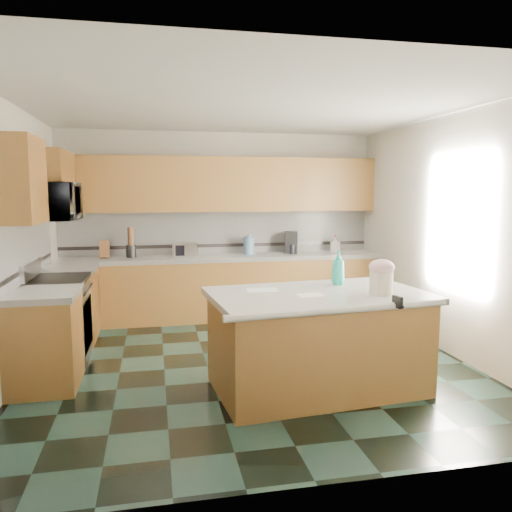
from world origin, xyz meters
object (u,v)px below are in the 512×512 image
object	(u,v)px
soap_bottle_island	(338,268)
treat_jar	(381,283)
island_top	(318,295)
knife_block	(105,250)
coffee_maker	(291,243)
toaster_oven	(185,250)
island_base	(317,344)

from	to	relation	value
soap_bottle_island	treat_jar	bearing A→B (deg)	-62.64
treat_jar	soap_bottle_island	world-z (taller)	soap_bottle_island
island_top	soap_bottle_island	size ratio (longest dim) A/B	5.78
knife_block	coffee_maker	distance (m)	2.68
knife_block	toaster_oven	bearing A→B (deg)	-2.21
toaster_oven	coffee_maker	xyz separation A→B (m)	(1.58, 0.03, 0.07)
knife_block	island_top	bearing A→B (deg)	-55.24
soap_bottle_island	coffee_maker	world-z (taller)	soap_bottle_island
island_top	toaster_oven	size ratio (longest dim) A/B	6.07
treat_jar	toaster_oven	bearing A→B (deg)	127.71
toaster_oven	coffee_maker	bearing A→B (deg)	13.31
island_base	treat_jar	world-z (taller)	treat_jar
treat_jar	coffee_maker	xyz separation A→B (m)	(0.02, 3.08, 0.05)
soap_bottle_island	toaster_oven	distance (m)	2.86
island_top	coffee_maker	size ratio (longest dim) A/B	6.09
island_base	toaster_oven	size ratio (longest dim) A/B	5.76
island_base	treat_jar	distance (m)	0.82
island_top	toaster_oven	distance (m)	3.03
toaster_oven	coffee_maker	size ratio (longest dim) A/B	1.00
soap_bottle_island	toaster_oven	world-z (taller)	soap_bottle_island
island_top	knife_block	distance (m)	3.56
soap_bottle_island	knife_block	size ratio (longest dim) A/B	1.42
soap_bottle_island	knife_block	distance (m)	3.52
island_top	soap_bottle_island	xyz separation A→B (m)	(0.32, 0.33, 0.20)
soap_bottle_island	toaster_oven	size ratio (longest dim) A/B	1.05
toaster_oven	island_top	bearing A→B (deg)	-57.80
island_base	toaster_oven	distance (m)	3.08
knife_block	coffee_maker	xyz separation A→B (m)	(2.68, 0.03, 0.04)
soap_bottle_island	island_top	bearing A→B (deg)	-127.73
treat_jar	toaster_oven	size ratio (longest dim) A/B	0.67
treat_jar	knife_block	bearing A→B (deg)	141.80
treat_jar	toaster_oven	xyz separation A→B (m)	(-1.55, 3.05, -0.01)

